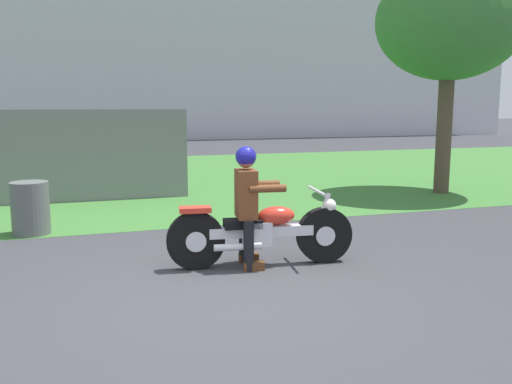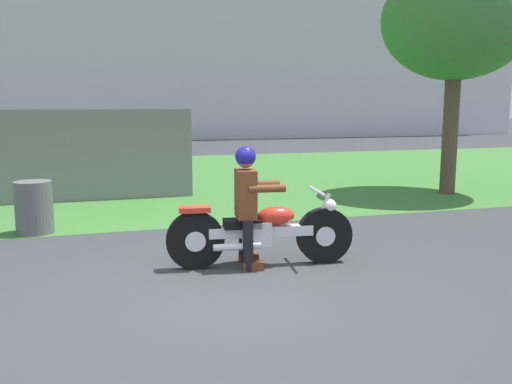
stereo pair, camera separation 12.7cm
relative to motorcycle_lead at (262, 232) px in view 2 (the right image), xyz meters
The scene contains 7 objects.
ground 1.29m from the motorcycle_lead, 125.26° to the right, with size 120.00×120.00×0.00m, color #38383D.
grass_verge 8.28m from the motorcycle_lead, 94.90° to the left, with size 60.00×12.00×0.01m, color #3D7533.
motorcycle_lead is the anchor object (origin of this frame).
rider_lead 0.46m from the motorcycle_lead, behind, with size 0.59×0.51×1.42m.
tree_roadside 7.43m from the motorcycle_lead, 35.94° to the left, with size 3.05×3.05×4.83m.
trash_can 3.72m from the motorcycle_lead, 136.88° to the left, with size 0.54×0.54×0.78m, color #595E5B.
fence_segment 6.20m from the motorcycle_lead, 123.22° to the left, with size 7.00×0.06×1.80m, color slate.
Camera 2 is at (-1.16, -4.92, 1.87)m, focal length 38.09 mm.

